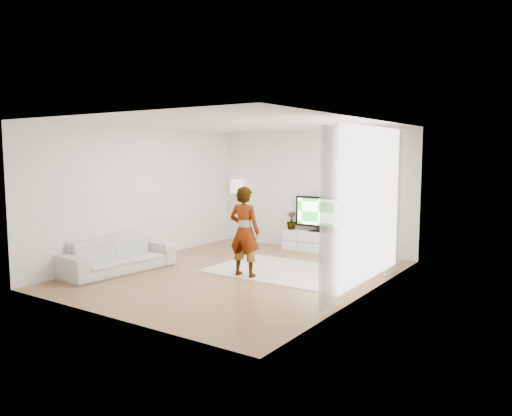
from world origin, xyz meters
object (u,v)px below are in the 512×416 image
Objects in this scene: sofa at (118,255)px; floor_lamp at (237,189)px; rug at (282,270)px; television at (319,213)px; player at (244,231)px; media_console at (318,242)px.

floor_lamp is (0.03, 3.83, 1.04)m from sofa.
rug is at bearing -38.21° from floor_lamp.
television is 4.58m from sofa.
player is 3.58m from floor_lamp.
floor_lamp is (-2.54, 2.00, 1.36)m from rug.
floor_lamp is at bearing 141.79° from rug.
player reaches higher than floor_lamp.
player is at bearing -51.55° from floor_lamp.
player reaches higher than rug.
media_console is 2.91m from player.
rug is at bearing -82.35° from television.
floor_lamp is (-2.20, 2.78, 0.52)m from player.
floor_lamp is at bearing 5.07° from sofa.
player reaches higher than television.
television is (-0.00, 0.03, 0.67)m from media_console.
media_console is 4.52m from sofa.
television is 2.87m from player.
sofa is (-2.24, -1.05, -0.52)m from player.
television is at bearing 90.00° from media_console.
media_console is 1.03× the size of floor_lamp.
sofa is 3.97m from floor_lamp.
player is at bearing -113.08° from rug.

